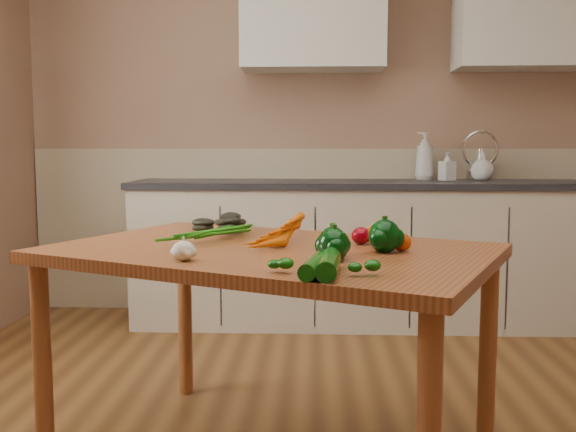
{
  "coord_description": "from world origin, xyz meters",
  "views": [
    {
      "loc": [
        -0.09,
        -1.84,
        1.11
      ],
      "look_at": [
        -0.19,
        0.56,
        0.85
      ],
      "focal_mm": 40.0,
      "sensor_mm": 36.0,
      "label": 1
    }
  ],
  "objects_px": {
    "soap_bottle_a": "(425,156)",
    "pepper_a": "(333,241)",
    "pepper_b": "(385,236)",
    "tomato_a": "(361,236)",
    "carrot_bunch": "(260,233)",
    "garlic_bulb": "(184,251)",
    "zucchini_a": "(329,264)",
    "tomato_c": "(402,242)",
    "tomato_b": "(375,234)",
    "soap_bottle_c": "(482,166)",
    "table": "(270,272)",
    "pepper_c": "(334,245)",
    "soap_bottle_b": "(447,166)",
    "leafy_greens": "(221,219)",
    "zucchini_b": "(314,266)"
  },
  "relations": [
    {
      "from": "table",
      "to": "zucchini_b",
      "type": "xyz_separation_m",
      "value": [
        0.15,
        -0.46,
        0.11
      ]
    },
    {
      "from": "soap_bottle_c",
      "to": "carrot_bunch",
      "type": "bearing_deg",
      "value": -15.24
    },
    {
      "from": "pepper_a",
      "to": "soap_bottle_b",
      "type": "bearing_deg",
      "value": 69.61
    },
    {
      "from": "carrot_bunch",
      "to": "tomato_c",
      "type": "height_order",
      "value": "carrot_bunch"
    },
    {
      "from": "pepper_a",
      "to": "table",
      "type": "bearing_deg",
      "value": 145.32
    },
    {
      "from": "carrot_bunch",
      "to": "zucchini_b",
      "type": "relative_size",
      "value": 1.22
    },
    {
      "from": "pepper_b",
      "to": "tomato_b",
      "type": "relative_size",
      "value": 1.39
    },
    {
      "from": "leafy_greens",
      "to": "carrot_bunch",
      "type": "bearing_deg",
      "value": -59.6
    },
    {
      "from": "garlic_bulb",
      "to": "zucchini_a",
      "type": "xyz_separation_m",
      "value": [
        0.43,
        -0.19,
        -0.0
      ]
    },
    {
      "from": "tomato_c",
      "to": "zucchini_b",
      "type": "xyz_separation_m",
      "value": [
        -0.29,
        -0.4,
        -0.01
      ]
    },
    {
      "from": "garlic_bulb",
      "to": "carrot_bunch",
      "type": "bearing_deg",
      "value": 61.56
    },
    {
      "from": "carrot_bunch",
      "to": "garlic_bulb",
      "type": "xyz_separation_m",
      "value": [
        -0.2,
        -0.36,
        -0.01
      ]
    },
    {
      "from": "soap_bottle_c",
      "to": "pepper_b",
      "type": "xyz_separation_m",
      "value": [
        -0.84,
        -2.06,
        -0.17
      ]
    },
    {
      "from": "carrot_bunch",
      "to": "zucchini_a",
      "type": "xyz_separation_m",
      "value": [
        0.23,
        -0.56,
        -0.01
      ]
    },
    {
      "from": "soap_bottle_c",
      "to": "leafy_greens",
      "type": "relative_size",
      "value": 0.89
    },
    {
      "from": "table",
      "to": "zucchini_a",
      "type": "height_order",
      "value": "zucchini_a"
    },
    {
      "from": "soap_bottle_a",
      "to": "soap_bottle_b",
      "type": "height_order",
      "value": "soap_bottle_a"
    },
    {
      "from": "soap_bottle_c",
      "to": "table",
      "type": "bearing_deg",
      "value": -13.07
    },
    {
      "from": "table",
      "to": "tomato_c",
      "type": "distance_m",
      "value": 0.45
    },
    {
      "from": "pepper_a",
      "to": "pepper_c",
      "type": "bearing_deg",
      "value": -89.37
    },
    {
      "from": "carrot_bunch",
      "to": "pepper_a",
      "type": "xyz_separation_m",
      "value": [
        0.25,
        -0.24,
        0.01
      ]
    },
    {
      "from": "tomato_a",
      "to": "zucchini_a",
      "type": "height_order",
      "value": "tomato_a"
    },
    {
      "from": "soap_bottle_a",
      "to": "soap_bottle_b",
      "type": "xyz_separation_m",
      "value": [
        0.13,
        -0.08,
        -0.06
      ]
    },
    {
      "from": "zucchini_b",
      "to": "soap_bottle_a",
      "type": "bearing_deg",
      "value": 74.13
    },
    {
      "from": "garlic_bulb",
      "to": "zucchini_a",
      "type": "distance_m",
      "value": 0.47
    },
    {
      "from": "soap_bottle_b",
      "to": "tomato_c",
      "type": "relative_size",
      "value": 2.84
    },
    {
      "from": "table",
      "to": "soap_bottle_b",
      "type": "relative_size",
      "value": 9.38
    },
    {
      "from": "pepper_a",
      "to": "tomato_b",
      "type": "bearing_deg",
      "value": 55.1
    },
    {
      "from": "garlic_bulb",
      "to": "pepper_a",
      "type": "distance_m",
      "value": 0.47
    },
    {
      "from": "garlic_bulb",
      "to": "tomato_a",
      "type": "bearing_deg",
      "value": 32.06
    },
    {
      "from": "tomato_c",
      "to": "tomato_b",
      "type": "bearing_deg",
      "value": 116.6
    },
    {
      "from": "soap_bottle_c",
      "to": "tomato_b",
      "type": "bearing_deg",
      "value": -5.68
    },
    {
      "from": "soap_bottle_a",
      "to": "tomato_b",
      "type": "height_order",
      "value": "soap_bottle_a"
    },
    {
      "from": "carrot_bunch",
      "to": "pepper_c",
      "type": "xyz_separation_m",
      "value": [
        0.25,
        -0.34,
        0.01
      ]
    },
    {
      "from": "table",
      "to": "soap_bottle_a",
      "type": "distance_m",
      "value": 2.25
    },
    {
      "from": "soap_bottle_b",
      "to": "zucchini_b",
      "type": "height_order",
      "value": "soap_bottle_b"
    },
    {
      "from": "soap_bottle_a",
      "to": "tomato_a",
      "type": "bearing_deg",
      "value": -30.78
    },
    {
      "from": "pepper_c",
      "to": "zucchini_a",
      "type": "height_order",
      "value": "pepper_c"
    },
    {
      "from": "pepper_b",
      "to": "soap_bottle_c",
      "type": "bearing_deg",
      "value": 67.89
    },
    {
      "from": "carrot_bunch",
      "to": "tomato_b",
      "type": "xyz_separation_m",
      "value": [
        0.41,
        -0.01,
        -0.0
      ]
    },
    {
      "from": "pepper_b",
      "to": "tomato_a",
      "type": "bearing_deg",
      "value": 111.34
    },
    {
      "from": "soap_bottle_c",
      "to": "tomato_a",
      "type": "relative_size",
      "value": 2.76
    },
    {
      "from": "soap_bottle_a",
      "to": "pepper_a",
      "type": "xyz_separation_m",
      "value": [
        -0.65,
        -2.19,
        -0.24
      ]
    },
    {
      "from": "garlic_bulb",
      "to": "pepper_b",
      "type": "height_order",
      "value": "pepper_b"
    },
    {
      "from": "soap_bottle_b",
      "to": "pepper_c",
      "type": "xyz_separation_m",
      "value": [
        -0.78,
        -2.21,
        -0.17
      ]
    },
    {
      "from": "pepper_a",
      "to": "pepper_b",
      "type": "xyz_separation_m",
      "value": [
        0.17,
        0.05,
        0.01
      ]
    },
    {
      "from": "soap_bottle_c",
      "to": "pepper_a",
      "type": "bearing_deg",
      "value": -6.92
    },
    {
      "from": "soap_bottle_c",
      "to": "garlic_bulb",
      "type": "bearing_deg",
      "value": -14.42
    },
    {
      "from": "table",
      "to": "leafy_greens",
      "type": "xyz_separation_m",
      "value": [
        -0.23,
        0.4,
        0.14
      ]
    },
    {
      "from": "leafy_greens",
      "to": "zucchini_a",
      "type": "distance_m",
      "value": 0.96
    }
  ]
}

